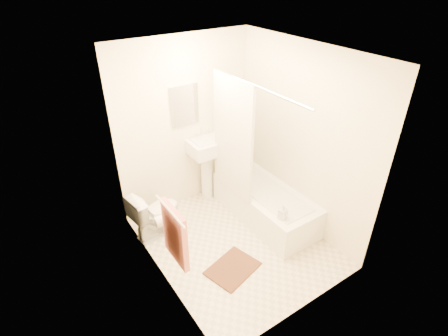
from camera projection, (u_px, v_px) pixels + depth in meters
floor at (235, 242)px, 4.53m from camera, size 2.40×2.40×0.00m
ceiling at (239, 53)px, 3.29m from camera, size 2.40×2.40×0.00m
wall_back at (185, 126)px, 4.76m from camera, size 2.00×0.02×2.40m
wall_left at (154, 191)px, 3.43m from camera, size 0.02×2.40×2.40m
wall_right at (301, 140)px, 4.39m from camera, size 0.02×2.40×2.40m
mirror at (185, 105)px, 4.59m from camera, size 0.40×0.03×0.55m
curtain_rod at (255, 86)px, 3.71m from camera, size 0.03×1.70×0.03m
shower_curtain at (233, 138)px, 4.40m from camera, size 0.04×0.80×1.55m
towel_bar at (170, 211)px, 3.33m from camera, size 0.02×0.60×0.02m
towel at (175, 235)px, 3.51m from camera, size 0.06×0.45×0.66m
toilet_paper at (160, 221)px, 3.81m from camera, size 0.11×0.12×0.12m
toilet at (155, 213)px, 4.52m from camera, size 0.72×0.47×0.65m
sink at (207, 166)px, 5.13m from camera, size 0.55×0.44×1.07m
bathtub at (265, 204)px, 4.87m from camera, size 0.69×1.58×0.45m
bath_mat at (233, 268)px, 4.14m from camera, size 0.68×0.58×0.02m
soap_bottle at (283, 212)px, 4.19m from camera, size 0.12×0.12×0.21m
scrub_brush at (241, 170)px, 5.18m from camera, size 0.10×0.21×0.04m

